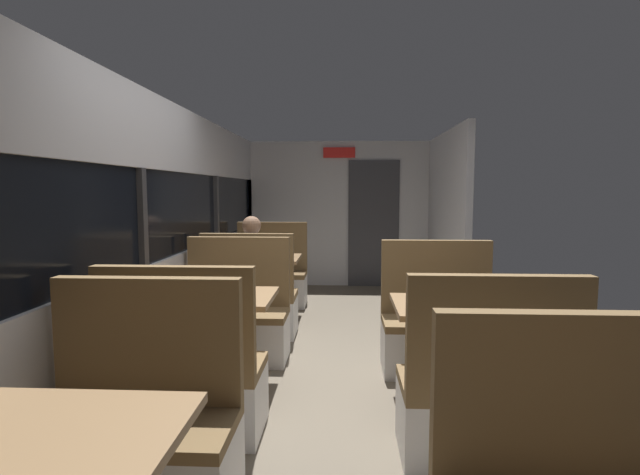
% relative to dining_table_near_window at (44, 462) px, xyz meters
% --- Properties ---
extents(ground_plane, '(3.30, 9.20, 0.02)m').
position_rel_dining_table_near_window_xyz_m(ground_plane, '(0.89, 2.09, -0.65)').
color(ground_plane, '#665B4C').
extents(carriage_window_panel_left, '(0.09, 8.48, 2.30)m').
position_rel_dining_table_near_window_xyz_m(carriage_window_panel_left, '(-0.56, 2.09, 0.47)').
color(carriage_window_panel_left, '#B2B2B7').
rests_on(carriage_window_panel_left, ground_plane).
extents(carriage_end_bulkhead, '(2.90, 0.11, 2.30)m').
position_rel_dining_table_near_window_xyz_m(carriage_end_bulkhead, '(0.95, 6.28, 0.50)').
color(carriage_end_bulkhead, '#B2B2B7').
rests_on(carriage_end_bulkhead, ground_plane).
extents(carriage_aisle_panel_right, '(0.08, 2.40, 2.30)m').
position_rel_dining_table_near_window_xyz_m(carriage_aisle_panel_right, '(2.34, 5.09, 0.51)').
color(carriage_aisle_panel_right, '#B2B2B7').
rests_on(carriage_aisle_panel_right, ground_plane).
extents(dining_table_near_window, '(0.90, 0.70, 0.74)m').
position_rel_dining_table_near_window_xyz_m(dining_table_near_window, '(0.00, 0.00, 0.00)').
color(dining_table_near_window, '#9E9EA3').
rests_on(dining_table_near_window, ground_plane).
extents(bench_near_window_facing_entry, '(0.95, 0.50, 1.10)m').
position_rel_dining_table_near_window_xyz_m(bench_near_window_facing_entry, '(0.00, 0.70, -0.31)').
color(bench_near_window_facing_entry, silver).
rests_on(bench_near_window_facing_entry, ground_plane).
extents(dining_table_mid_window, '(0.90, 0.70, 0.74)m').
position_rel_dining_table_near_window_xyz_m(dining_table_mid_window, '(0.00, 2.10, 0.00)').
color(dining_table_mid_window, '#9E9EA3').
rests_on(dining_table_mid_window, ground_plane).
extents(bench_mid_window_facing_end, '(0.95, 0.50, 1.10)m').
position_rel_dining_table_near_window_xyz_m(bench_mid_window_facing_end, '(0.00, 1.40, -0.31)').
color(bench_mid_window_facing_end, silver).
rests_on(bench_mid_window_facing_end, ground_plane).
extents(bench_mid_window_facing_entry, '(0.95, 0.50, 1.10)m').
position_rel_dining_table_near_window_xyz_m(bench_mid_window_facing_entry, '(0.00, 2.80, -0.31)').
color(bench_mid_window_facing_entry, silver).
rests_on(bench_mid_window_facing_entry, ground_plane).
extents(dining_table_far_window, '(0.90, 0.70, 0.74)m').
position_rel_dining_table_near_window_xyz_m(dining_table_far_window, '(0.00, 4.21, 0.00)').
color(dining_table_far_window, '#9E9EA3').
rests_on(dining_table_far_window, ground_plane).
extents(bench_far_window_facing_end, '(0.95, 0.50, 1.10)m').
position_rel_dining_table_near_window_xyz_m(bench_far_window_facing_end, '(0.00, 3.51, -0.31)').
color(bench_far_window_facing_end, silver).
rests_on(bench_far_window_facing_end, ground_plane).
extents(bench_far_window_facing_entry, '(0.95, 0.50, 1.10)m').
position_rel_dining_table_near_window_xyz_m(bench_far_window_facing_entry, '(0.00, 4.91, -0.31)').
color(bench_far_window_facing_entry, silver).
rests_on(bench_far_window_facing_entry, ground_plane).
extents(dining_table_rear_aisle, '(0.90, 0.70, 0.74)m').
position_rel_dining_table_near_window_xyz_m(dining_table_rear_aisle, '(1.79, 1.90, 0.00)').
color(dining_table_rear_aisle, '#9E9EA3').
rests_on(dining_table_rear_aisle, ground_plane).
extents(bench_rear_aisle_facing_end, '(0.95, 0.50, 1.10)m').
position_rel_dining_table_near_window_xyz_m(bench_rear_aisle_facing_end, '(1.79, 1.20, -0.31)').
color(bench_rear_aisle_facing_end, silver).
rests_on(bench_rear_aisle_facing_end, ground_plane).
extents(bench_rear_aisle_facing_entry, '(0.95, 0.50, 1.10)m').
position_rel_dining_table_near_window_xyz_m(bench_rear_aisle_facing_entry, '(1.79, 2.60, -0.31)').
color(bench_rear_aisle_facing_entry, silver).
rests_on(bench_rear_aisle_facing_entry, ground_plane).
extents(seated_passenger, '(0.47, 0.55, 1.26)m').
position_rel_dining_table_near_window_xyz_m(seated_passenger, '(0.00, 3.58, -0.10)').
color(seated_passenger, '#26262D').
rests_on(seated_passenger, ground_plane).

